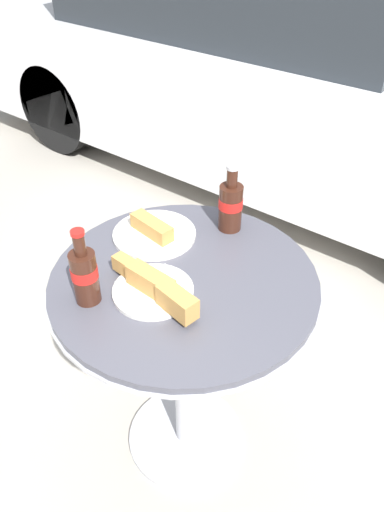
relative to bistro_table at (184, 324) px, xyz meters
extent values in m
plane|color=#A8A093|center=(0.00, 0.00, -0.59)|extent=(30.00, 30.00, 0.00)
cylinder|color=#B7B7BC|center=(0.00, 0.00, -0.58)|extent=(0.41, 0.41, 0.02)
cylinder|color=#B7B7BC|center=(0.00, 0.00, -0.20)|extent=(0.07, 0.07, 0.73)
cylinder|color=#B7B7BC|center=(0.00, 0.00, 0.16)|extent=(0.74, 0.74, 0.01)
cylinder|color=#4C4C56|center=(0.00, 0.00, 0.17)|extent=(0.73, 0.73, 0.02)
cylinder|color=#3D1E14|center=(-0.14, -0.21, 0.25)|extent=(0.07, 0.07, 0.15)
cylinder|color=red|center=(-0.14, -0.21, 0.27)|extent=(0.07, 0.07, 0.03)
cylinder|color=#3D1E14|center=(-0.14, -0.21, 0.35)|extent=(0.03, 0.03, 0.06)
cylinder|color=red|center=(-0.14, -0.21, 0.39)|extent=(0.03, 0.03, 0.01)
cylinder|color=#3D1E14|center=(-0.03, 0.27, 0.25)|extent=(0.07, 0.07, 0.14)
cylinder|color=red|center=(-0.03, 0.27, 0.27)|extent=(0.07, 0.07, 0.03)
cylinder|color=#3D1E14|center=(-0.03, 0.27, 0.35)|extent=(0.03, 0.03, 0.06)
cylinder|color=silver|center=(-0.03, 0.27, 0.39)|extent=(0.04, 0.04, 0.01)
cylinder|color=silver|center=(-0.19, 0.10, 0.19)|extent=(0.25, 0.25, 0.01)
cube|color=white|center=(-0.19, 0.10, 0.19)|extent=(0.18, 0.18, 0.00)
cube|color=#C68E47|center=(-0.19, 0.09, 0.22)|extent=(0.15, 0.07, 0.05)
cylinder|color=silver|center=(-0.03, -0.10, 0.19)|extent=(0.21, 0.21, 0.01)
cube|color=white|center=(-0.03, -0.10, 0.19)|extent=(0.20, 0.20, 0.00)
cube|color=#C68E47|center=(-0.10, -0.09, 0.22)|extent=(0.12, 0.05, 0.04)
cube|color=#C68E47|center=(-0.03, -0.10, 0.22)|extent=(0.14, 0.05, 0.06)
cube|color=#C68E47|center=(0.07, -0.12, 0.22)|extent=(0.12, 0.07, 0.06)
cube|color=silver|center=(-0.80, 2.09, -0.06)|extent=(4.29, 1.74, 0.71)
cylinder|color=black|center=(-2.13, 2.86, -0.28)|extent=(0.61, 0.21, 0.61)
cylinder|color=black|center=(-2.13, 1.33, -0.28)|extent=(0.61, 0.21, 0.61)
camera|label=1|loc=(0.63, -0.79, 1.05)|focal=35.00mm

